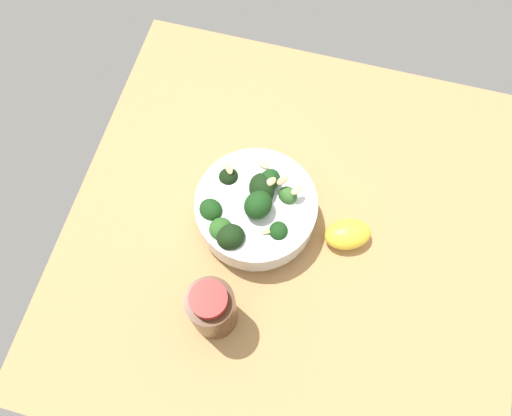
# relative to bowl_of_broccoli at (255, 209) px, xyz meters

# --- Properties ---
(ground_plane) EXTENTS (0.66, 0.66, 0.04)m
(ground_plane) POSITION_rel_bowl_of_broccoli_xyz_m (-0.06, 0.01, -0.06)
(ground_plane) COLOR tan
(bowl_of_broccoli) EXTENTS (0.17, 0.18, 0.11)m
(bowl_of_broccoli) POSITION_rel_bowl_of_broccoli_xyz_m (0.00, 0.00, 0.00)
(bowl_of_broccoli) COLOR white
(bowl_of_broccoli) RESTS_ON ground_plane
(lemon_wedge) EXTENTS (0.08, 0.07, 0.04)m
(lemon_wedge) POSITION_rel_bowl_of_broccoli_xyz_m (-0.14, -0.00, -0.02)
(lemon_wedge) COLOR yellow
(lemon_wedge) RESTS_ON ground_plane
(bottle_tall) EXTENTS (0.06, 0.06, 0.12)m
(bottle_tall) POSITION_rel_bowl_of_broccoli_xyz_m (0.02, 0.15, 0.02)
(bottle_tall) COLOR #472814
(bottle_tall) RESTS_ON ground_plane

